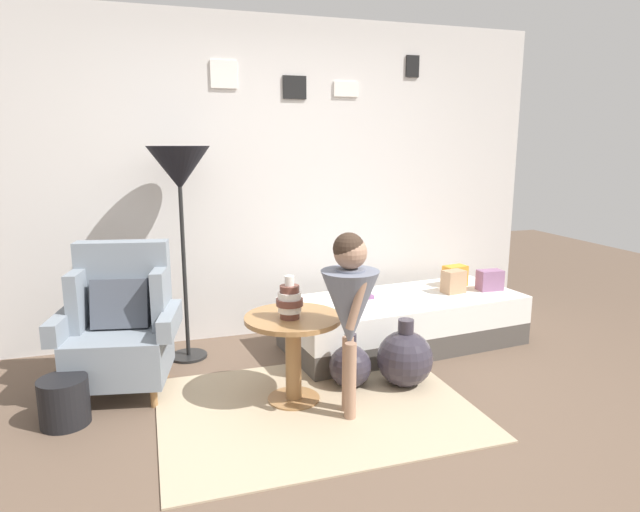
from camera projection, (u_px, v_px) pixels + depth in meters
The scene contains 16 objects.
ground_plane at pixel (347, 443), 3.00m from camera, with size 12.00×12.00×0.00m, color brown.
gallery_wall at pixel (266, 181), 4.56m from camera, with size 4.80×0.12×2.60m.
rug at pixel (316, 408), 3.39m from camera, with size 1.88×1.42×0.01m, color tan.
armchair at pixel (121, 325), 3.59m from camera, with size 0.83×0.69×0.97m.
daybed at pixel (404, 321), 4.43m from camera, with size 1.97×0.99×0.40m.
pillow_head at pixel (490, 280), 4.59m from camera, with size 0.20×0.12×0.17m, color gray.
pillow_mid at pixel (455, 276), 4.73m from camera, with size 0.20×0.12×0.18m, color orange.
pillow_back at pixel (454, 282), 4.50m from camera, with size 0.18×0.12×0.19m, color tan.
side_table at pixel (293, 340), 3.42m from camera, with size 0.60×0.60×0.56m.
vase_striped at pixel (290, 301), 3.32m from camera, with size 0.17×0.17×0.27m.
floor_lamp at pixel (179, 175), 3.93m from camera, with size 0.45×0.45×1.59m.
person_child at pixel (350, 301), 3.17m from camera, with size 0.34×0.34×1.12m.
book_on_daybed at pixel (357, 296), 4.36m from camera, with size 0.22×0.16×0.03m, color #825184.
demijohn_near at pixel (350, 366), 3.67m from camera, with size 0.29×0.29×0.37m.
demijohn_far at pixel (405, 358), 3.69m from camera, with size 0.38×0.38×0.46m.
magazine_basket at pixel (64, 401), 3.18m from camera, with size 0.28×0.28×0.28m, color black.
Camera 1 is at (-0.97, -2.56, 1.61)m, focal length 30.84 mm.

